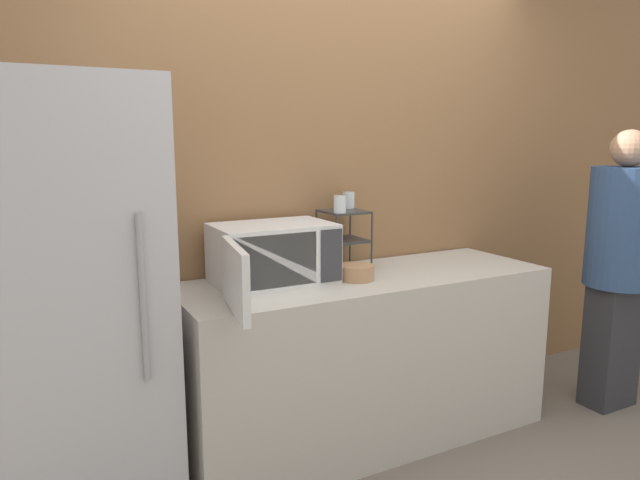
% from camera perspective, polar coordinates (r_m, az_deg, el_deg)
% --- Properties ---
extents(ground_plane, '(12.00, 12.00, 0.00)m').
position_cam_1_polar(ground_plane, '(3.00, 8.04, -21.46)').
color(ground_plane, '#6B6056').
extents(wall_back, '(8.00, 0.06, 2.60)m').
position_cam_1_polar(wall_back, '(3.15, 1.23, 5.25)').
color(wall_back, olive).
rests_on(wall_back, ground_plane).
extents(counter, '(1.94, 0.65, 0.88)m').
position_cam_1_polar(counter, '(3.05, 4.59, -11.64)').
color(counter, '#B7B2A8').
rests_on(counter, ground_plane).
extents(microwave, '(0.66, 0.80, 0.29)m').
position_cam_1_polar(microwave, '(2.72, -4.90, -1.44)').
color(microwave, silver).
rests_on(microwave, counter).
extents(dish_rack, '(0.22, 0.23, 0.32)m').
position_cam_1_polar(dish_rack, '(3.00, 2.39, 1.27)').
color(dish_rack, '#333333').
rests_on(dish_rack, counter).
extents(glass_front_left, '(0.06, 0.06, 0.09)m').
position_cam_1_polar(glass_front_left, '(2.88, 2.00, 3.60)').
color(glass_front_left, silver).
rests_on(glass_front_left, dish_rack).
extents(glass_back_right, '(0.06, 0.06, 0.09)m').
position_cam_1_polar(glass_back_right, '(3.08, 2.88, 4.01)').
color(glass_back_right, silver).
rests_on(glass_back_right, dish_rack).
extents(bowl, '(0.17, 0.17, 0.07)m').
position_cam_1_polar(bowl, '(2.82, 3.66, -3.27)').
color(bowl, '#AD7F56').
rests_on(bowl, counter).
extents(person, '(0.37, 0.37, 1.62)m').
position_cam_1_polar(person, '(3.69, 27.77, -1.51)').
color(person, '#2D2D33').
rests_on(person, ground_plane).
extents(refrigerator, '(0.71, 0.64, 1.80)m').
position_cam_1_polar(refrigerator, '(2.50, -23.36, -6.22)').
color(refrigerator, '#B7B7BC').
rests_on(refrigerator, ground_plane).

